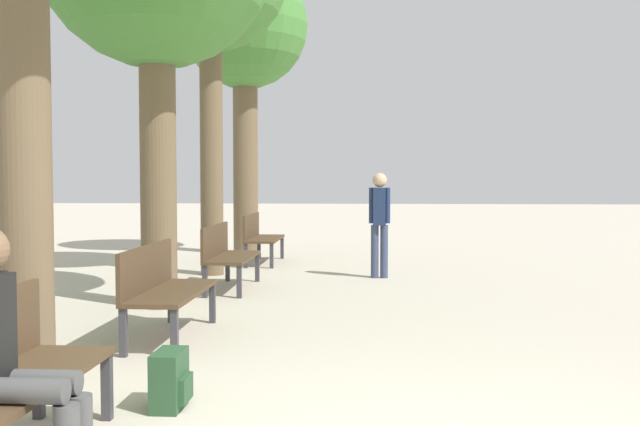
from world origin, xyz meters
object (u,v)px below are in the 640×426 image
(backpack, at_px, (170,380))
(bench_row_3, at_px, (259,235))
(bench_row_1, at_px, (162,285))
(tree_row_3, at_px, (245,33))
(pedestrian_near, at_px, (380,218))
(bench_row_2, at_px, (226,252))
(person_seated, at_px, (10,351))

(backpack, bearing_deg, bench_row_3, 94.62)
(bench_row_1, distance_m, tree_row_3, 8.52)
(tree_row_3, height_order, pedestrian_near, tree_row_3)
(bench_row_3, height_order, tree_row_3, tree_row_3)
(bench_row_2, distance_m, backpack, 5.11)
(bench_row_1, xyz_separation_m, bench_row_3, (0.00, 6.04, 0.00))
(bench_row_1, height_order, bench_row_2, same)
(bench_row_3, height_order, person_seated, person_seated)
(tree_row_3, relative_size, pedestrian_near, 3.62)
(bench_row_2, relative_size, pedestrian_near, 0.97)
(person_seated, height_order, pedestrian_near, pedestrian_near)
(tree_row_3, distance_m, person_seated, 11.53)
(bench_row_1, relative_size, pedestrian_near, 0.97)
(tree_row_3, xyz_separation_m, pedestrian_near, (2.63, -3.29, -3.49))
(bench_row_1, height_order, backpack, bench_row_1)
(bench_row_1, distance_m, bench_row_3, 6.04)
(person_seated, relative_size, pedestrian_near, 0.80)
(pedestrian_near, bearing_deg, backpack, -103.09)
(bench_row_1, xyz_separation_m, tree_row_3, (-0.51, 7.56, 3.90))
(bench_row_2, bearing_deg, person_seated, -87.82)
(pedestrian_near, bearing_deg, tree_row_3, 128.61)
(bench_row_2, bearing_deg, backpack, -82.65)
(bench_row_3, bearing_deg, person_seated, -88.52)
(bench_row_2, xyz_separation_m, backpack, (0.65, -5.06, -0.32))
(tree_row_3, height_order, backpack, tree_row_3)
(bench_row_2, height_order, backpack, bench_row_2)
(pedestrian_near, bearing_deg, bench_row_1, -116.39)
(backpack, bearing_deg, bench_row_1, 107.75)
(bench_row_1, distance_m, bench_row_2, 3.02)
(bench_row_1, height_order, person_seated, person_seated)
(bench_row_2, relative_size, tree_row_3, 0.27)
(tree_row_3, relative_size, person_seated, 4.51)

